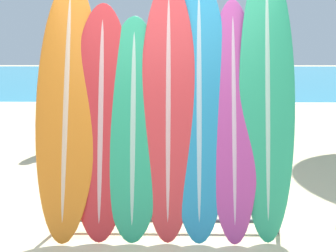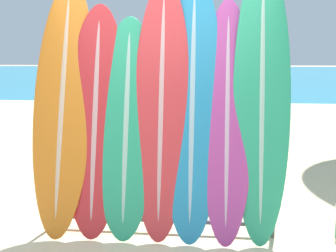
{
  "view_description": "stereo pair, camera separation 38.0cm",
  "coord_description": "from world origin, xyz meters",
  "px_view_note": "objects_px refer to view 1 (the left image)",
  "views": [
    {
      "loc": [
        0.15,
        -3.35,
        1.69
      ],
      "look_at": [
        0.07,
        1.07,
        0.92
      ],
      "focal_mm": 42.0,
      "sensor_mm": 36.0,
      "label": 1
    },
    {
      "loc": [
        0.53,
        -3.32,
        1.69
      ],
      "look_at": [
        0.07,
        1.07,
        0.92
      ],
      "focal_mm": 42.0,
      "sensor_mm": 36.0,
      "label": 2
    }
  ],
  "objects_px": {
    "surfboard_slot_4": "(199,105)",
    "surfboard_slot_6": "(267,98)",
    "surfboard_slot_3": "(168,107)",
    "person_far_right": "(49,102)",
    "surfboard_slot_2": "(133,127)",
    "person_mid_beach": "(117,81)",
    "surfboard_slot_0": "(67,106)",
    "person_near_water": "(205,84)",
    "surfboard_rack": "(166,185)",
    "surfboard_slot_5": "(234,118)",
    "person_far_left": "(226,91)",
    "surfboard_slot_1": "(101,120)"
  },
  "relations": [
    {
      "from": "surfboard_slot_4",
      "to": "surfboard_slot_6",
      "type": "bearing_deg",
      "value": -0.27
    },
    {
      "from": "surfboard_slot_3",
      "to": "person_far_right",
      "type": "height_order",
      "value": "surfboard_slot_3"
    },
    {
      "from": "surfboard_slot_2",
      "to": "surfboard_slot_3",
      "type": "height_order",
      "value": "surfboard_slot_3"
    },
    {
      "from": "surfboard_slot_6",
      "to": "person_mid_beach",
      "type": "bearing_deg",
      "value": 106.62
    },
    {
      "from": "surfboard_slot_0",
      "to": "surfboard_slot_6",
      "type": "distance_m",
      "value": 1.89
    },
    {
      "from": "surfboard_slot_3",
      "to": "surfboard_slot_0",
      "type": "bearing_deg",
      "value": 178.91
    },
    {
      "from": "surfboard_slot_2",
      "to": "surfboard_slot_4",
      "type": "bearing_deg",
      "value": 5.11
    },
    {
      "from": "person_near_water",
      "to": "surfboard_slot_2",
      "type": "bearing_deg",
      "value": 85.72
    },
    {
      "from": "surfboard_rack",
      "to": "surfboard_slot_2",
      "type": "xyz_separation_m",
      "value": [
        -0.31,
        0.01,
        0.56
      ]
    },
    {
      "from": "surfboard_rack",
      "to": "surfboard_slot_4",
      "type": "bearing_deg",
      "value": 12.24
    },
    {
      "from": "surfboard_slot_3",
      "to": "person_far_right",
      "type": "distance_m",
      "value": 3.92
    },
    {
      "from": "surfboard_slot_4",
      "to": "person_mid_beach",
      "type": "distance_m",
      "value": 9.67
    },
    {
      "from": "surfboard_slot_0",
      "to": "surfboard_slot_5",
      "type": "relative_size",
      "value": 1.1
    },
    {
      "from": "person_near_water",
      "to": "person_far_left",
      "type": "bearing_deg",
      "value": 96.84
    },
    {
      "from": "surfboard_slot_1",
      "to": "person_far_right",
      "type": "relative_size",
      "value": 1.34
    },
    {
      "from": "surfboard_slot_0",
      "to": "person_near_water",
      "type": "xyz_separation_m",
      "value": [
        1.97,
        8.86,
        -0.4
      ]
    },
    {
      "from": "surfboard_slot_2",
      "to": "surfboard_slot_5",
      "type": "xyz_separation_m",
      "value": [
        0.94,
        0.02,
        0.08
      ]
    },
    {
      "from": "surfboard_slot_4",
      "to": "person_far_right",
      "type": "xyz_separation_m",
      "value": [
        -2.48,
        3.21,
        -0.35
      ]
    },
    {
      "from": "surfboard_slot_4",
      "to": "person_mid_beach",
      "type": "xyz_separation_m",
      "value": [
        -2.17,
        9.41,
        -0.33
      ]
    },
    {
      "from": "person_near_water",
      "to": "person_far_right",
      "type": "xyz_separation_m",
      "value": [
        -3.19,
        -5.65,
        0.06
      ]
    },
    {
      "from": "person_near_water",
      "to": "surfboard_rack",
      "type": "bearing_deg",
      "value": 87.7
    },
    {
      "from": "surfboard_slot_1",
      "to": "person_far_left",
      "type": "xyz_separation_m",
      "value": [
        1.82,
        4.98,
        -0.16
      ]
    },
    {
      "from": "person_near_water",
      "to": "person_mid_beach",
      "type": "relative_size",
      "value": 0.91
    },
    {
      "from": "surfboard_slot_1",
      "to": "surfboard_slot_6",
      "type": "distance_m",
      "value": 1.57
    },
    {
      "from": "surfboard_slot_2",
      "to": "surfboard_slot_5",
      "type": "relative_size",
      "value": 0.93
    },
    {
      "from": "surfboard_slot_2",
      "to": "person_far_right",
      "type": "bearing_deg",
      "value": 119.61
    },
    {
      "from": "surfboard_slot_4",
      "to": "person_far_right",
      "type": "relative_size",
      "value": 1.51
    },
    {
      "from": "surfboard_rack",
      "to": "surfboard_slot_1",
      "type": "distance_m",
      "value": 0.88
    },
    {
      "from": "surfboard_slot_3",
      "to": "surfboard_slot_6",
      "type": "distance_m",
      "value": 0.93
    },
    {
      "from": "surfboard_slot_0",
      "to": "person_far_left",
      "type": "relative_size",
      "value": 1.42
    },
    {
      "from": "surfboard_slot_2",
      "to": "surfboard_slot_0",
      "type": "bearing_deg",
      "value": 175.06
    },
    {
      "from": "surfboard_slot_5",
      "to": "person_far_left",
      "type": "distance_m",
      "value": 5.01
    },
    {
      "from": "surfboard_slot_0",
      "to": "surfboard_slot_3",
      "type": "relative_size",
      "value": 1.01
    },
    {
      "from": "surfboard_slot_0",
      "to": "person_near_water",
      "type": "distance_m",
      "value": 9.09
    },
    {
      "from": "surfboard_slot_2",
      "to": "person_mid_beach",
      "type": "relative_size",
      "value": 1.24
    },
    {
      "from": "surfboard_rack",
      "to": "surfboard_slot_0",
      "type": "xyz_separation_m",
      "value": [
        -0.95,
        0.07,
        0.75
      ]
    },
    {
      "from": "surfboard_slot_6",
      "to": "person_near_water",
      "type": "bearing_deg",
      "value": 89.47
    },
    {
      "from": "person_near_water",
      "to": "person_far_right",
      "type": "distance_m",
      "value": 6.49
    },
    {
      "from": "person_mid_beach",
      "to": "person_far_left",
      "type": "xyz_separation_m",
      "value": [
        3.07,
        -4.46,
        0.03
      ]
    },
    {
      "from": "surfboard_slot_6",
      "to": "person_far_left",
      "type": "xyz_separation_m",
      "value": [
        0.26,
        4.95,
        -0.36
      ]
    },
    {
      "from": "person_near_water",
      "to": "person_mid_beach",
      "type": "xyz_separation_m",
      "value": [
        -2.89,
        0.55,
        0.08
      ]
    },
    {
      "from": "surfboard_slot_3",
      "to": "person_mid_beach",
      "type": "xyz_separation_m",
      "value": [
        -1.89,
        9.43,
        -0.31
      ]
    },
    {
      "from": "surfboard_slot_2",
      "to": "person_near_water",
      "type": "xyz_separation_m",
      "value": [
        1.34,
        8.92,
        -0.21
      ]
    },
    {
      "from": "surfboard_slot_6",
      "to": "surfboard_slot_4",
      "type": "bearing_deg",
      "value": 179.73
    },
    {
      "from": "surfboard_slot_6",
      "to": "surfboard_slot_0",
      "type": "bearing_deg",
      "value": 179.92
    },
    {
      "from": "surfboard_slot_5",
      "to": "surfboard_slot_4",
      "type": "bearing_deg",
      "value": 174.62
    },
    {
      "from": "surfboard_slot_2",
      "to": "surfboard_slot_3",
      "type": "xyz_separation_m",
      "value": [
        0.33,
        0.04,
        0.18
      ]
    },
    {
      "from": "person_far_left",
      "to": "person_far_right",
      "type": "bearing_deg",
      "value": 69.2
    },
    {
      "from": "surfboard_slot_5",
      "to": "person_far_left",
      "type": "xyz_separation_m",
      "value": [
        0.57,
        4.98,
        -0.17
      ]
    },
    {
      "from": "surfboard_slot_1",
      "to": "person_far_right",
      "type": "xyz_separation_m",
      "value": [
        -1.55,
        3.25,
        -0.21
      ]
    }
  ]
}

